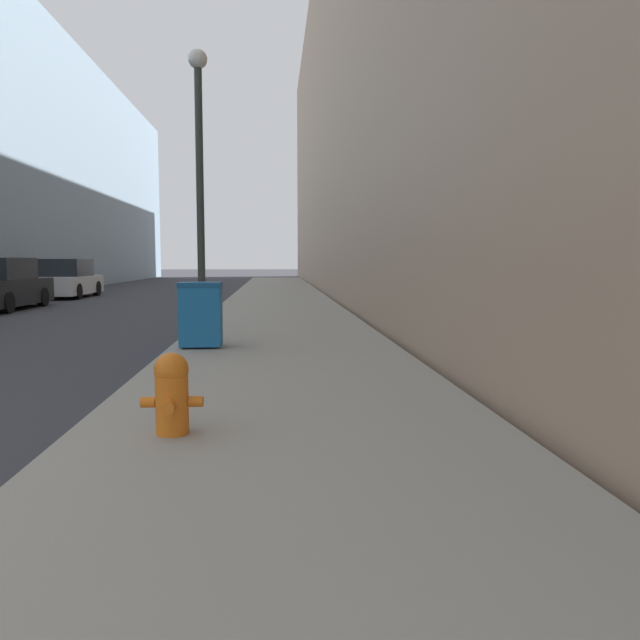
{
  "coord_description": "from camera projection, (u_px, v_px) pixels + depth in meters",
  "views": [
    {
      "loc": [
        5.93,
        -3.52,
        1.59
      ],
      "look_at": [
        7.52,
        18.42,
        -0.55
      ],
      "focal_mm": 35.0,
      "sensor_mm": 36.0,
      "label": 1
    }
  ],
  "objects": [
    {
      "name": "sidewalk_right",
      "position": [
        280.0,
        304.0,
        21.52
      ],
      "size": [
        3.87,
        60.0,
        0.13
      ],
      "color": "gray",
      "rests_on": "ground"
    },
    {
      "name": "lamppost",
      "position": [
        200.0,
        177.0,
        12.33
      ],
      "size": [
        0.37,
        0.37,
        5.54
      ],
      "color": "#2D332D",
      "rests_on": "sidewalk_right"
    },
    {
      "name": "parked_sedan_far",
      "position": [
        66.0,
        280.0,
        26.13
      ],
      "size": [
        1.99,
        4.52,
        1.62
      ],
      "color": "silver",
      "rests_on": "ground"
    },
    {
      "name": "fire_hydrant",
      "position": [
        172.0,
        392.0,
        5.21
      ],
      "size": [
        0.51,
        0.4,
        0.69
      ],
      "color": "orange",
      "rests_on": "sidewalk_right"
    },
    {
      "name": "building_right_stone",
      "position": [
        448.0,
        110.0,
        29.22
      ],
      "size": [
        12.0,
        60.0,
        17.17
      ],
      "color": "#9E7F66",
      "rests_on": "ground"
    },
    {
      "name": "trash_bin",
      "position": [
        201.0,
        314.0,
        10.38
      ],
      "size": [
        0.69,
        0.6,
        1.09
      ],
      "color": "#19609E",
      "rests_on": "sidewalk_right"
    }
  ]
}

